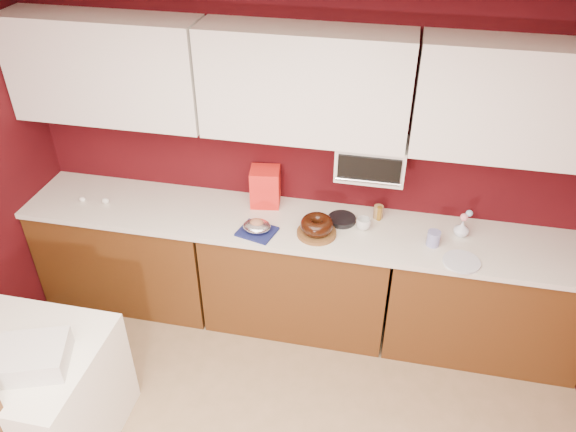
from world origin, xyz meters
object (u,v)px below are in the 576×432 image
at_px(bundt_cake, 317,225).
at_px(foil_ham_nest, 257,226).
at_px(blue_jar, 433,238).
at_px(dining_table, 25,393).
at_px(coffee_mug, 364,223).
at_px(newspaper_stack, 32,357).
at_px(toaster_oven, 371,158).
at_px(flower_vase, 462,228).
at_px(pandoro_box, 265,187).

height_order(bundt_cake, foil_ham_nest, bundt_cake).
bearing_deg(blue_jar, dining_table, -150.99).
distance_m(coffee_mug, newspaper_stack, 2.17).
relative_size(toaster_oven, dining_table, 0.45).
bearing_deg(dining_table, newspaper_stack, -16.41).
relative_size(coffee_mug, blue_jar, 0.94).
xyz_separation_m(blue_jar, flower_vase, (0.18, 0.15, 0.01)).
bearing_deg(coffee_mug, foil_ham_nest, -164.36).
bearing_deg(toaster_oven, dining_table, -140.87).
bearing_deg(dining_table, coffee_mug, 36.53).
height_order(toaster_oven, foil_ham_nest, toaster_oven).
distance_m(bundt_cake, pandoro_box, 0.53).
bearing_deg(coffee_mug, bundt_cake, -156.41).
height_order(toaster_oven, newspaper_stack, toaster_oven).
bearing_deg(bundt_cake, newspaper_stack, -135.70).
relative_size(foil_ham_nest, blue_jar, 1.84).
bearing_deg(flower_vase, bundt_cake, -168.67).
distance_m(dining_table, pandoro_box, 2.01).
relative_size(foil_ham_nest, coffee_mug, 1.96).
bearing_deg(foil_ham_nest, coffee_mug, 15.64).
relative_size(blue_jar, flower_vase, 0.84).
distance_m(foil_ham_nest, coffee_mug, 0.73).
height_order(blue_jar, flower_vase, flower_vase).
relative_size(bundt_cake, foil_ham_nest, 1.18).
xyz_separation_m(toaster_oven, newspaper_stack, (-1.64, -1.57, -0.56)).
height_order(foil_ham_nest, newspaper_stack, foil_ham_nest).
xyz_separation_m(dining_table, blue_jar, (2.31, 1.28, 0.58)).
xyz_separation_m(pandoro_box, coffee_mug, (0.73, -0.17, -0.09)).
height_order(pandoro_box, flower_vase, pandoro_box).
distance_m(flower_vase, newspaper_stack, 2.73).
bearing_deg(coffee_mug, toaster_oven, 88.36).
height_order(foil_ham_nest, flower_vase, flower_vase).
xyz_separation_m(toaster_oven, flower_vase, (0.65, -0.08, -0.41)).
height_order(toaster_oven, bundt_cake, toaster_oven).
relative_size(pandoro_box, flower_vase, 2.29).
relative_size(pandoro_box, blue_jar, 2.73).
height_order(pandoro_box, newspaper_stack, pandoro_box).
bearing_deg(blue_jar, flower_vase, 38.20).
bearing_deg(bundt_cake, coffee_mug, 23.59).
height_order(dining_table, bundt_cake, bundt_cake).
bearing_deg(pandoro_box, blue_jar, -20.65).
bearing_deg(flower_vase, pandoro_box, 175.35).
bearing_deg(toaster_oven, foil_ham_nest, -154.66).
height_order(bundt_cake, flower_vase, bundt_cake).
relative_size(dining_table, pandoro_box, 3.55).
xyz_separation_m(toaster_oven, bundt_cake, (-0.31, -0.27, -0.39)).
height_order(blue_jar, newspaper_stack, blue_jar).
bearing_deg(blue_jar, bundt_cake, -176.60).
xyz_separation_m(bundt_cake, newspaper_stack, (-1.33, -1.30, -0.17)).
distance_m(toaster_oven, bundt_cake, 0.57).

